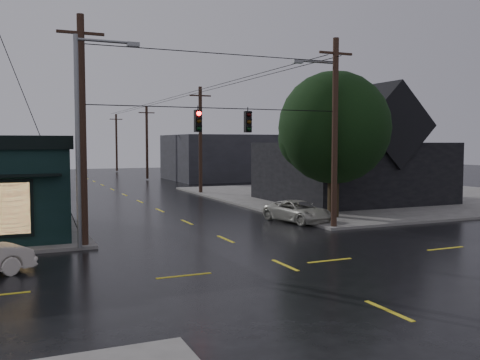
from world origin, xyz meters
name	(u,v)px	position (x,y,z in m)	size (l,w,h in m)	color
ground_plane	(285,265)	(0.00, 0.00, 0.00)	(160.00, 160.00, 0.00)	black
sidewalk_ne	(378,195)	(20.00, 20.00, 0.07)	(28.00, 28.00, 0.15)	#605E59
ne_building	(351,145)	(15.00, 17.00, 4.47)	(12.60, 11.60, 8.75)	black
corner_tree	(334,128)	(8.59, 9.73, 5.53)	(6.79, 6.79, 8.79)	black
utility_pole_nw	(85,248)	(-6.50, 6.50, 0.00)	(2.00, 0.32, 10.15)	black
utility_pole_ne	(334,229)	(6.50, 6.50, 0.00)	(2.00, 0.32, 10.15)	black
utility_pole_far_a	(201,194)	(6.50, 28.00, 0.00)	(2.00, 0.32, 9.65)	black
utility_pole_far_b	(147,180)	(6.50, 48.00, 0.00)	(2.00, 0.32, 9.15)	black
utility_pole_far_c	(117,172)	(6.50, 68.00, 0.00)	(2.00, 0.32, 9.15)	black
span_signal_assembly	(223,121)	(0.10, 6.50, 5.70)	(13.00, 0.48, 1.23)	black
streetlight_nw	(80,251)	(-6.80, 5.80, 0.00)	(5.40, 0.30, 9.15)	gray
streetlight_ne	(334,226)	(7.00, 7.20, 0.00)	(5.40, 0.30, 9.15)	gray
bg_building_east	(227,157)	(16.00, 45.00, 2.80)	(14.00, 12.00, 5.60)	#26262B
suv_silver	(298,211)	(6.00, 9.48, 0.63)	(2.09, 4.53, 1.26)	beige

